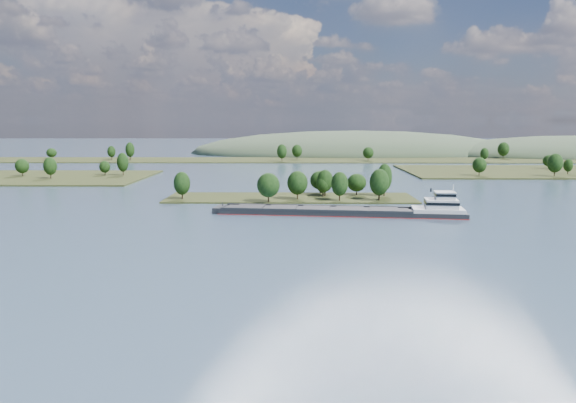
{
  "coord_description": "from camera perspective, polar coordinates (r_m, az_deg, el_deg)",
  "views": [
    {
      "loc": [
        1.86,
        -45.82,
        31.4
      ],
      "look_at": [
        -0.38,
        130.0,
        6.0
      ],
      "focal_mm": 35.0,
      "sensor_mm": 36.0,
      "label": 1
    }
  ],
  "objects": [
    {
      "name": "tree_island",
      "position": [
        226.21,
        1.88,
        1.27
      ],
      "size": [
        100.0,
        34.97,
        14.62
      ],
      "color": "#2B3216",
      "rests_on": "ground"
    },
    {
      "name": "ground",
      "position": [
        168.78,
        0.09,
        -2.5
      ],
      "size": [
        1800.0,
        1800.0,
        0.0
      ],
      "primitive_type": "plane",
      "color": "#3B5566",
      "rests_on": "ground"
    },
    {
      "name": "cargo_barge",
      "position": [
        189.8,
        6.92,
        -0.92
      ],
      "size": [
        85.24,
        20.21,
        11.45
      ],
      "color": "black",
      "rests_on": "ground"
    },
    {
      "name": "back_shoreline",
      "position": [
        446.71,
        1.62,
        4.27
      ],
      "size": [
        900.0,
        60.0,
        15.23
      ],
      "color": "#2B3216",
      "rests_on": "ground"
    },
    {
      "name": "hill_west",
      "position": [
        549.81,
        6.83,
        4.89
      ],
      "size": [
        320.0,
        160.0,
        44.0
      ],
      "primitive_type": "ellipsoid",
      "color": "#3B4C34",
      "rests_on": "ground"
    }
  ]
}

